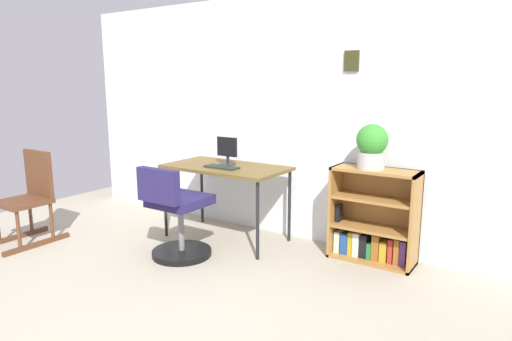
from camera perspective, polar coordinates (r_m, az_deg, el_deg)
ground_plane at (r=3.09m, az=-17.72°, el=-18.39°), size 6.24×6.24×0.00m
wall_back at (r=4.37m, az=3.86°, el=6.69°), size 5.20×0.12×2.32m
desk at (r=4.25m, az=-3.86°, el=-0.09°), size 1.16×0.63×0.72m
monitor at (r=4.28m, az=-3.68°, el=2.51°), size 0.22×0.15×0.27m
keyboard at (r=4.13m, az=-4.41°, el=0.43°), size 0.33×0.13×0.02m
office_chair at (r=3.91m, az=-10.12°, el=-5.90°), size 0.52×0.55×0.82m
rocking_chair at (r=4.75m, az=-26.88°, el=-2.94°), size 0.42×0.64×0.86m
bookshelf_low at (r=3.95m, az=14.75°, el=-6.25°), size 0.71×0.30×0.80m
potted_plant_on_shelf at (r=3.77m, az=14.56°, el=3.07°), size 0.26×0.26×0.37m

